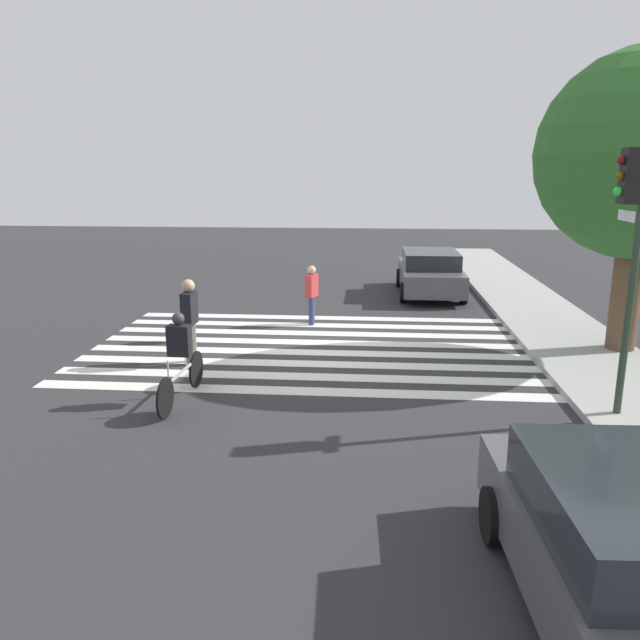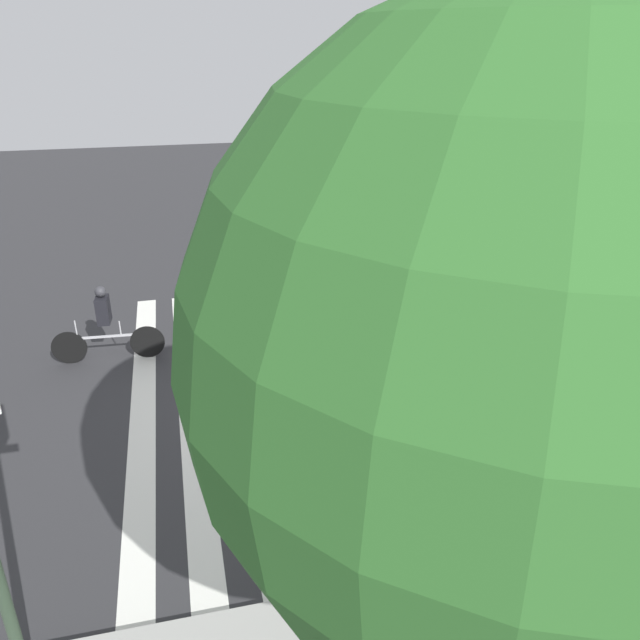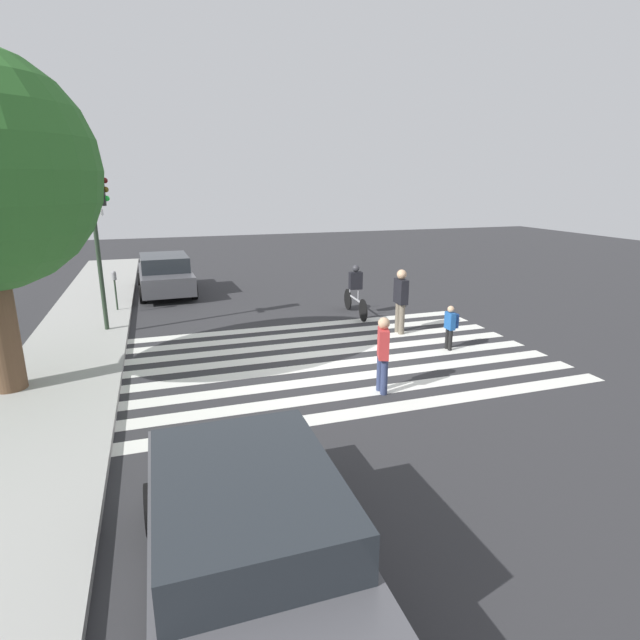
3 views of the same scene
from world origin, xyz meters
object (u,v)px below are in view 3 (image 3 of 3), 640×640
at_px(parking_meter, 115,282).
at_px(pedestrian_adult_tall_backpack, 401,298).
at_px(pedestrian_adult_blue_shirt, 383,351).
at_px(car_parked_far_curb, 248,535).
at_px(pedestrian_adult_yellow_jacket, 451,324).
at_px(car_parked_silver_sedan, 165,274).
at_px(cyclist_near_curb, 355,289).
at_px(traffic_light, 99,219).

height_order(parking_meter, pedestrian_adult_tall_backpack, pedestrian_adult_tall_backpack).
height_order(pedestrian_adult_blue_shirt, car_parked_far_curb, pedestrian_adult_blue_shirt).
height_order(pedestrian_adult_yellow_jacket, car_parked_silver_sedan, car_parked_silver_sedan).
height_order(pedestrian_adult_yellow_jacket, pedestrian_adult_blue_shirt, pedestrian_adult_blue_shirt).
relative_size(parking_meter, cyclist_near_curb, 0.63).
height_order(pedestrian_adult_yellow_jacket, car_parked_far_curb, car_parked_far_curb).
relative_size(pedestrian_adult_tall_backpack, car_parked_far_curb, 0.42).
height_order(parking_meter, car_parked_far_curb, car_parked_far_curb).
xyz_separation_m(cyclist_near_curb, car_parked_far_curb, (-10.24, 5.32, -0.12)).
relative_size(parking_meter, pedestrian_adult_yellow_jacket, 1.23).
distance_m(parking_meter, car_parked_far_curb, 12.98).
distance_m(pedestrian_adult_yellow_jacket, car_parked_silver_sedan, 11.41).
height_order(pedestrian_adult_blue_shirt, cyclist_near_curb, cyclist_near_curb).
distance_m(traffic_light, car_parked_silver_sedan, 5.79).
relative_size(traffic_light, car_parked_far_curb, 1.05).
height_order(parking_meter, car_parked_silver_sedan, car_parked_silver_sedan).
height_order(traffic_light, pedestrian_adult_blue_shirt, traffic_light).
bearing_deg(car_parked_silver_sedan, cyclist_near_curb, -134.86).
height_order(traffic_light, cyclist_near_curb, traffic_light).
bearing_deg(traffic_light, parking_meter, -0.52).
xyz_separation_m(traffic_light, pedestrian_adult_tall_backpack, (-2.52, -7.81, -2.18)).
height_order(pedestrian_adult_blue_shirt, car_parked_silver_sedan, pedestrian_adult_blue_shirt).
relative_size(traffic_light, pedestrian_adult_blue_shirt, 2.88).
height_order(traffic_light, parking_meter, traffic_light).
distance_m(pedestrian_adult_tall_backpack, car_parked_silver_sedan, 9.72).
bearing_deg(pedestrian_adult_yellow_jacket, cyclist_near_curb, 15.64).
bearing_deg(car_parked_far_curb, cyclist_near_curb, -27.62).
distance_m(pedestrian_adult_blue_shirt, cyclist_near_curb, 6.15).
distance_m(parking_meter, cyclist_near_curb, 7.77).
height_order(car_parked_far_curb, car_parked_silver_sedan, car_parked_silver_sedan).
relative_size(traffic_light, car_parked_silver_sedan, 1.06).
height_order(traffic_light, car_parked_silver_sedan, traffic_light).
xyz_separation_m(traffic_light, car_parked_silver_sedan, (4.98, -1.63, -2.46)).
distance_m(cyclist_near_curb, car_parked_silver_sedan, 7.77).
xyz_separation_m(parking_meter, pedestrian_adult_tall_backpack, (-4.82, -7.78, -0.02)).
xyz_separation_m(pedestrian_adult_yellow_jacket, cyclist_near_curb, (3.95, 1.01, 0.19)).
xyz_separation_m(car_parked_far_curb, car_parked_silver_sedan, (15.51, 0.39, 0.01)).
bearing_deg(pedestrian_adult_tall_backpack, car_parked_silver_sedan, 41.22).
bearing_deg(car_parked_silver_sedan, pedestrian_adult_tall_backpack, -142.71).
relative_size(cyclist_near_curb, car_parked_silver_sedan, 0.52).
bearing_deg(parking_meter, pedestrian_adult_yellow_jacket, -128.09).
relative_size(car_parked_far_curb, car_parked_silver_sedan, 1.01).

